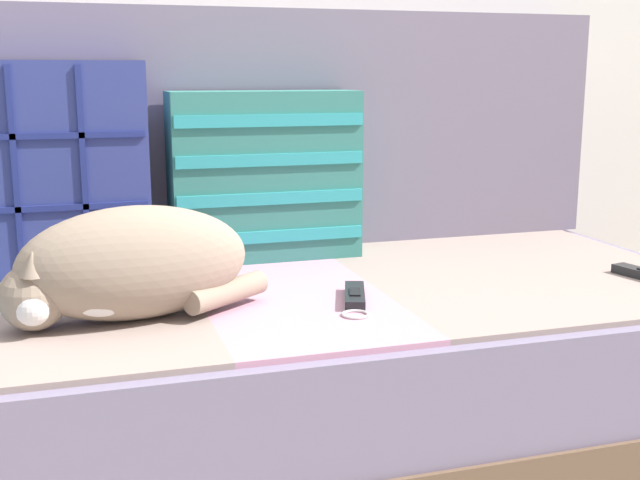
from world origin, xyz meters
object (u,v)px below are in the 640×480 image
object	(u,v)px
couch	(196,381)
throw_pillow_striped	(265,176)
throw_pillow_quilted	(51,169)
game_remote_far	(355,297)
sleeping_cat	(125,268)

from	to	relation	value
couch	throw_pillow_striped	distance (m)	0.49
couch	throw_pillow_quilted	bearing A→B (deg)	136.67
throw_pillow_quilted	game_remote_far	size ratio (longest dim) A/B	2.21
couch	throw_pillow_striped	size ratio (longest dim) A/B	5.22
throw_pillow_striped	sleeping_cat	world-z (taller)	throw_pillow_striped
throw_pillow_striped	throw_pillow_quilted	bearing A→B (deg)	179.94
sleeping_cat	game_remote_far	size ratio (longest dim) A/B	2.32
throw_pillow_striped	sleeping_cat	distance (m)	0.52
throw_pillow_quilted	game_remote_far	world-z (taller)	throw_pillow_quilted
sleeping_cat	throw_pillow_quilted	bearing A→B (deg)	106.68
couch	throw_pillow_quilted	distance (m)	0.53
couch	throw_pillow_striped	bearing A→B (deg)	49.38
couch	throw_pillow_quilted	size ratio (longest dim) A/B	5.04
throw_pillow_striped	sleeping_cat	bearing A→B (deg)	-130.59
couch	game_remote_far	distance (m)	0.38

